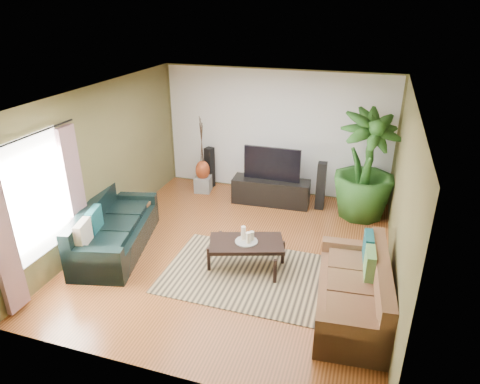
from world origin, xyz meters
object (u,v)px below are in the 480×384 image
at_px(side_table, 139,213).
at_px(speaker_left, 210,168).
at_px(potted_plant, 365,166).
at_px(speaker_right, 321,186).
at_px(pedestal, 203,184).
at_px(coffee_table, 246,254).
at_px(television, 272,164).
at_px(vase, 203,170).
at_px(tv_stand, 271,192).
at_px(sofa_right, 352,287).
at_px(sofa_left, 115,227).

bearing_deg(side_table, speaker_left, 73.73).
relative_size(potted_plant, side_table, 4.25).
relative_size(speaker_right, pedestal, 2.89).
bearing_deg(coffee_table, television, 76.33).
xyz_separation_m(television, speaker_left, (-1.55, 0.41, -0.41)).
distance_m(coffee_table, speaker_right, 2.67).
height_order(coffee_table, pedestal, coffee_table).
bearing_deg(pedestal, vase, 0.00).
bearing_deg(tv_stand, side_table, -144.93).
distance_m(coffee_table, television, 2.56).
xyz_separation_m(coffee_table, tv_stand, (-0.20, 2.45, 0.03)).
relative_size(speaker_right, side_table, 2.01).
height_order(tv_stand, pedestal, tv_stand).
bearing_deg(television, side_table, -141.69).
xyz_separation_m(sofa_right, coffee_table, (-1.68, 0.61, -0.19)).
distance_m(tv_stand, television, 0.62).
xyz_separation_m(coffee_table, pedestal, (-1.80, 2.59, -0.06)).
bearing_deg(vase, coffee_table, -55.18).
bearing_deg(speaker_right, sofa_right, -77.02).
bearing_deg(speaker_left, coffee_table, -45.48).
bearing_deg(speaker_right, coffee_table, -110.42).
relative_size(television, potted_plant, 0.56).
xyz_separation_m(sofa_right, side_table, (-4.05, 1.37, -0.17)).
xyz_separation_m(tv_stand, pedestal, (-1.60, 0.14, -0.09)).
height_order(sofa_left, tv_stand, sofa_left).
distance_m(speaker_right, potted_plant, 1.00).
distance_m(coffee_table, pedestal, 3.16).
height_order(sofa_right, side_table, sofa_right).
height_order(vase, side_table, vase).
height_order(speaker_right, potted_plant, potted_plant).
xyz_separation_m(tv_stand, television, (0.00, 0.02, 0.62)).
distance_m(television, potted_plant, 1.85).
relative_size(sofa_right, coffee_table, 1.71).
xyz_separation_m(television, vase, (-1.60, 0.12, -0.38)).
distance_m(sofa_right, pedestal, 4.74).
bearing_deg(tv_stand, pedestal, 171.92).
height_order(television, vase, television).
distance_m(coffee_table, side_table, 2.49).
bearing_deg(speaker_right, speaker_left, 169.79).
xyz_separation_m(pedestal, vase, (0.00, 0.00, 0.33)).
distance_m(television, vase, 1.65).
bearing_deg(sofa_right, vase, -137.56).
bearing_deg(speaker_left, television, -1.68).
distance_m(pedestal, side_table, 1.93).
distance_m(tv_stand, speaker_right, 1.05).
height_order(coffee_table, television, television).
height_order(coffee_table, tv_stand, tv_stand).
xyz_separation_m(sofa_left, tv_stand, (2.10, 2.58, -0.16)).
distance_m(sofa_right, speaker_left, 4.90).
bearing_deg(sofa_left, side_table, -8.91).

